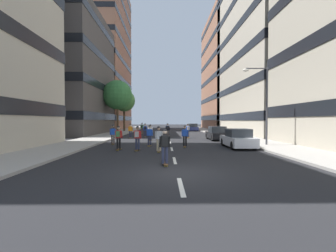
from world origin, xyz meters
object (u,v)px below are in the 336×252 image
(parked_car_near, at_px, (217,134))
(parked_car_mid, at_px, (238,139))
(skater_3, at_px, (185,135))
(skater_8, at_px, (145,129))
(skater_11, at_px, (113,134))
(skater_7, at_px, (137,137))
(skater_1, at_px, (165,145))
(skater_9, at_px, (159,138))
(streetlamp_right, at_px, (263,97))
(skater_10, at_px, (150,132))
(skater_4, at_px, (168,129))
(parked_car_far, at_px, (193,128))
(skater_5, at_px, (188,130))
(street_tree_near, at_px, (124,101))
(skater_0, at_px, (168,129))
(skater_12, at_px, (118,136))
(skater_2, at_px, (130,130))
(skater_13, at_px, (142,127))
(skater_6, at_px, (150,134))
(street_tree_mid, at_px, (117,95))

(parked_car_near, relative_size, parked_car_mid, 1.00)
(skater_3, xyz_separation_m, skater_8, (-4.19, 11.37, 0.03))
(skater_11, bearing_deg, parked_car_mid, -13.83)
(parked_car_near, relative_size, skater_7, 2.47)
(skater_1, bearing_deg, skater_11, 115.56)
(skater_9, distance_m, skater_11, 6.61)
(streetlamp_right, relative_size, skater_1, 3.65)
(streetlamp_right, height_order, skater_10, streetlamp_right)
(parked_car_mid, relative_size, skater_4, 2.47)
(parked_car_far, bearing_deg, skater_9, -101.04)
(skater_1, distance_m, skater_10, 13.65)
(skater_4, xyz_separation_m, skater_5, (2.47, -3.14, 0.00))
(parked_car_near, xyz_separation_m, skater_8, (-8.37, 4.33, 0.32))
(streetlamp_right, bearing_deg, skater_5, 120.62)
(street_tree_near, distance_m, skater_10, 22.32)
(parked_car_mid, distance_m, parked_car_far, 29.49)
(skater_0, height_order, skater_4, same)
(skater_12, bearing_deg, skater_7, -13.91)
(skater_2, distance_m, skater_11, 7.13)
(skater_2, height_order, skater_10, same)
(streetlamp_right, distance_m, skater_8, 15.53)
(skater_11, relative_size, skater_13, 1.00)
(skater_0, height_order, skater_6, same)
(parked_car_near, relative_size, parked_car_far, 1.00)
(streetlamp_right, relative_size, skater_4, 3.65)
(skater_1, relative_size, skater_5, 1.00)
(skater_4, distance_m, skater_9, 15.74)
(skater_2, bearing_deg, skater_6, -71.22)
(skater_1, height_order, skater_3, same)
(streetlamp_right, distance_m, skater_9, 9.84)
(skater_9, bearing_deg, parked_car_far, 78.96)
(streetlamp_right, height_order, skater_3, streetlamp_right)
(skater_4, bearing_deg, skater_9, -92.90)
(parked_car_far, relative_size, skater_3, 2.47)
(skater_9, distance_m, skater_12, 3.13)
(street_tree_near, xyz_separation_m, skater_1, (7.93, -34.36, -5.02))
(skater_4, distance_m, skater_6, 12.12)
(street_tree_mid, distance_m, skater_12, 23.21)
(skater_2, relative_size, skater_12, 1.00)
(skater_13, bearing_deg, skater_3, -74.78)
(skater_2, xyz_separation_m, skater_6, (2.87, -8.45, 0.00))
(skater_10, bearing_deg, skater_7, -92.89)
(parked_car_far, height_order, skater_0, skater_0)
(skater_0, distance_m, skater_7, 13.79)
(skater_1, distance_m, skater_12, 6.68)
(street_tree_mid, relative_size, skater_10, 4.92)
(street_tree_near, distance_m, skater_7, 29.98)
(parked_car_mid, xyz_separation_m, skater_11, (-10.51, 2.59, 0.29))
(skater_0, xyz_separation_m, skater_8, (-2.91, -0.00, 0.00))
(street_tree_near, bearing_deg, streetlamp_right, -58.25)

